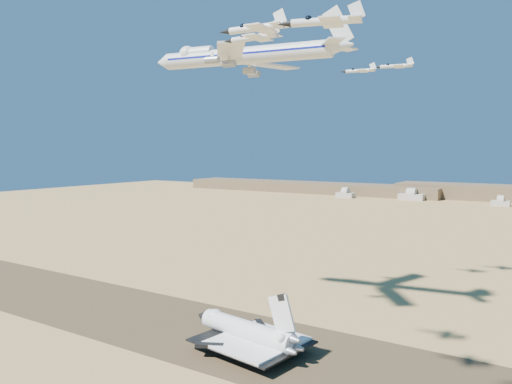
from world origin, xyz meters
The scene contains 13 objects.
ground centered at (0.00, 0.00, 0.00)m, with size 1200.00×1200.00×0.00m, color tan.
runway centered at (0.00, 0.00, 0.03)m, with size 600.00×50.00×0.06m, color #483524.
hangars centered at (-64.00, 478.43, 4.83)m, with size 200.50×29.50×30.00m.
shuttle centered at (23.38, -5.00, 5.60)m, with size 42.43×30.03×20.85m.
carrier_747 centered at (4.24, 19.15, 95.34)m, with size 76.03×58.02×18.87m.
crew_a centered at (33.48, -12.97, 0.95)m, with size 0.65×0.43×1.78m, color #EB590D.
crew_b centered at (31.05, -12.76, 0.89)m, with size 0.81×0.47×1.66m, color #EB590D.
crew_c centered at (30.95, -11.22, 0.88)m, with size 0.96×0.49×1.63m, color #EB590D.
chase_jet_a centered at (39.40, -25.75, 89.42)m, with size 16.44×8.69×4.10m.
chase_jet_b centered at (50.48, -42.16, 86.98)m, with size 15.66×8.51×3.90m.
chase_jet_c centered at (68.75, -48.32, 84.59)m, with size 15.07×8.79×3.84m.
chase_jet_e centered at (29.86, 70.14, 94.75)m, with size 14.97×8.39×3.75m.
chase_jet_f centered at (40.69, 83.28, 97.47)m, with size 16.51×9.37×4.16m.
Camera 1 is at (106.86, -129.86, 62.30)m, focal length 35.00 mm.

